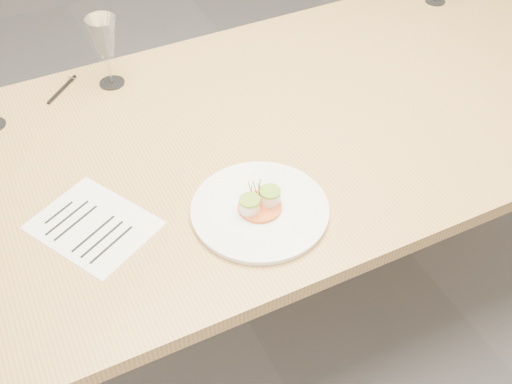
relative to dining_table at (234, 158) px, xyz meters
name	(u,v)px	position (x,y,z in m)	size (l,w,h in m)	color
ground	(239,306)	(0.00, 0.00, -0.68)	(7.00, 7.00, 0.00)	slate
dining_table	(234,158)	(0.00, 0.00, 0.00)	(2.40, 1.00, 0.75)	tan
dinner_plate	(260,209)	(-0.06, -0.27, 0.08)	(0.32, 0.32, 0.08)	white
recipe_sheet	(93,225)	(-0.42, -0.14, 0.07)	(0.31, 0.33, 0.00)	white
ballpoint_pen	(62,89)	(-0.35, 0.41, 0.07)	(0.11, 0.10, 0.01)	black
wine_glass_1	(104,39)	(-0.21, 0.38, 0.21)	(0.08, 0.08, 0.21)	white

